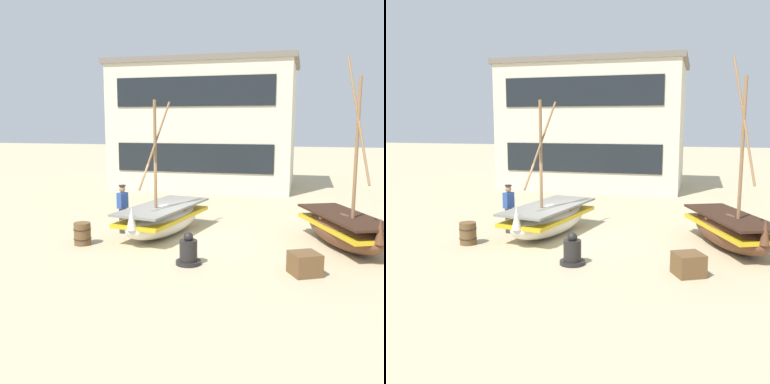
# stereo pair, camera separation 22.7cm
# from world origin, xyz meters

# --- Properties ---
(ground_plane) EXTENTS (120.00, 120.00, 0.00)m
(ground_plane) POSITION_xyz_m (0.00, 0.00, 0.00)
(ground_plane) COLOR tan
(fishing_boat_near_left) EXTENTS (2.84, 4.19, 5.74)m
(fishing_boat_near_left) POSITION_xyz_m (5.02, 0.25, 0.58)
(fishing_boat_near_left) COLOR brown
(fishing_boat_near_left) RESTS_ON ground
(fishing_boat_centre_large) EXTENTS (2.34, 4.38, 4.52)m
(fishing_boat_centre_large) POSITION_xyz_m (-0.84, 0.31, 0.57)
(fishing_boat_centre_large) COLOR silver
(fishing_boat_centre_large) RESTS_ON ground
(fisherman_by_hull) EXTENTS (0.33, 0.41, 1.68)m
(fisherman_by_hull) POSITION_xyz_m (-2.25, 0.14, 0.83)
(fisherman_by_hull) COLOR #33333D
(fisherman_by_hull) RESTS_ON ground
(capstan_winch) EXTENTS (0.69, 0.69, 0.89)m
(capstan_winch) POSITION_xyz_m (0.84, -2.58, 0.34)
(capstan_winch) COLOR black
(capstan_winch) RESTS_ON ground
(wooden_barrel) EXTENTS (0.56, 0.56, 0.70)m
(wooden_barrel) POSITION_xyz_m (-2.88, -1.56, 0.35)
(wooden_barrel) COLOR brown
(wooden_barrel) RESTS_ON ground
(cargo_crate) EXTENTS (0.92, 0.92, 0.57)m
(cargo_crate) POSITION_xyz_m (3.88, -2.64, 0.29)
(cargo_crate) COLOR brown
(cargo_crate) RESTS_ON ground
(harbor_building_main) EXTENTS (10.65, 6.00, 7.31)m
(harbor_building_main) POSITION_xyz_m (-2.08, 12.06, 3.67)
(harbor_building_main) COLOR beige
(harbor_building_main) RESTS_ON ground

